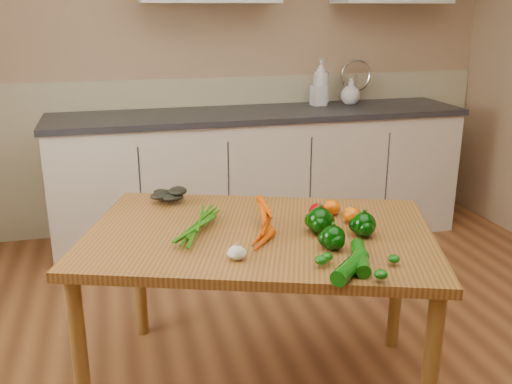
{
  "coord_description": "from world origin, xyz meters",
  "views": [
    {
      "loc": [
        -0.77,
        -1.56,
        1.57
      ],
      "look_at": [
        -0.19,
        0.72,
        0.81
      ],
      "focal_mm": 40.0,
      "sensor_mm": 36.0,
      "label": 1
    }
  ],
  "objects_px": {
    "table": "(259,250)",
    "tomato_a": "(318,212)",
    "garlic_bulb": "(237,253)",
    "zucchini_a": "(360,258)",
    "soap_bottle_c": "(351,91)",
    "pepper_c": "(333,238)",
    "zucchini_b": "(350,267)",
    "tomato_c": "(352,215)",
    "pepper_a": "(320,221)",
    "soap_bottle_a": "(321,82)",
    "carrot_bunch": "(242,225)",
    "soap_bottle_b": "(319,91)",
    "leafy_greens": "(173,193)",
    "pepper_b": "(364,225)",
    "tomato_b": "(332,207)"
  },
  "relations": [
    {
      "from": "table",
      "to": "pepper_a",
      "type": "bearing_deg",
      "value": 0.28
    },
    {
      "from": "tomato_a",
      "to": "tomato_c",
      "type": "height_order",
      "value": "tomato_a"
    },
    {
      "from": "soap_bottle_a",
      "to": "garlic_bulb",
      "type": "xyz_separation_m",
      "value": [
        -1.08,
        -2.09,
        -0.31
      ]
    },
    {
      "from": "leafy_greens",
      "to": "pepper_b",
      "type": "distance_m",
      "value": 0.88
    },
    {
      "from": "leafy_greens",
      "to": "table",
      "type": "bearing_deg",
      "value": -55.16
    },
    {
      "from": "zucchini_a",
      "to": "leafy_greens",
      "type": "bearing_deg",
      "value": 124.37
    },
    {
      "from": "zucchini_b",
      "to": "pepper_b",
      "type": "bearing_deg",
      "value": 58.53
    },
    {
      "from": "tomato_b",
      "to": "tomato_c",
      "type": "xyz_separation_m",
      "value": [
        0.04,
        -0.11,
        0.0
      ]
    },
    {
      "from": "table",
      "to": "tomato_b",
      "type": "bearing_deg",
      "value": 35.93
    },
    {
      "from": "soap_bottle_c",
      "to": "pepper_a",
      "type": "xyz_separation_m",
      "value": [
        -0.94,
        -1.92,
        -0.21
      ]
    },
    {
      "from": "soap_bottle_c",
      "to": "pepper_c",
      "type": "bearing_deg",
      "value": 55.72
    },
    {
      "from": "table",
      "to": "garlic_bulb",
      "type": "distance_m",
      "value": 0.3
    },
    {
      "from": "tomato_a",
      "to": "tomato_c",
      "type": "distance_m",
      "value": 0.14
    },
    {
      "from": "garlic_bulb",
      "to": "tomato_a",
      "type": "xyz_separation_m",
      "value": [
        0.41,
        0.31,
        0.01
      ]
    },
    {
      "from": "soap_bottle_c",
      "to": "pepper_c",
      "type": "relative_size",
      "value": 2.04
    },
    {
      "from": "garlic_bulb",
      "to": "zucchini_a",
      "type": "xyz_separation_m",
      "value": [
        0.4,
        -0.14,
        -0.0
      ]
    },
    {
      "from": "soap_bottle_b",
      "to": "pepper_c",
      "type": "distance_m",
      "value": 2.2
    },
    {
      "from": "table",
      "to": "tomato_a",
      "type": "height_order",
      "value": "tomato_a"
    },
    {
      "from": "pepper_a",
      "to": "pepper_c",
      "type": "xyz_separation_m",
      "value": [
        -0.01,
        -0.16,
        -0.01
      ]
    },
    {
      "from": "table",
      "to": "tomato_a",
      "type": "relative_size",
      "value": 20.76
    },
    {
      "from": "soap_bottle_b",
      "to": "pepper_a",
      "type": "xyz_separation_m",
      "value": [
        -0.69,
        -1.91,
        -0.23
      ]
    },
    {
      "from": "soap_bottle_c",
      "to": "tomato_c",
      "type": "relative_size",
      "value": 2.46
    },
    {
      "from": "pepper_a",
      "to": "garlic_bulb",
      "type": "bearing_deg",
      "value": -155.89
    },
    {
      "from": "garlic_bulb",
      "to": "zucchini_a",
      "type": "distance_m",
      "value": 0.43
    },
    {
      "from": "pepper_a",
      "to": "tomato_a",
      "type": "height_order",
      "value": "pepper_a"
    },
    {
      "from": "zucchini_b",
      "to": "soap_bottle_c",
      "type": "bearing_deg",
      "value": 67.0
    },
    {
      "from": "carrot_bunch",
      "to": "soap_bottle_c",
      "type": "bearing_deg",
      "value": 75.36
    },
    {
      "from": "soap_bottle_a",
      "to": "zucchini_b",
      "type": "relative_size",
      "value": 1.57
    },
    {
      "from": "soap_bottle_a",
      "to": "carrot_bunch",
      "type": "relative_size",
      "value": 1.31
    },
    {
      "from": "pepper_b",
      "to": "zucchini_a",
      "type": "xyz_separation_m",
      "value": [
        -0.12,
        -0.24,
        -0.02
      ]
    },
    {
      "from": "pepper_c",
      "to": "tomato_c",
      "type": "distance_m",
      "value": 0.29
    },
    {
      "from": "table",
      "to": "pepper_a",
      "type": "height_order",
      "value": "pepper_a"
    },
    {
      "from": "table",
      "to": "soap_bottle_a",
      "type": "distance_m",
      "value": 2.12
    },
    {
      "from": "pepper_b",
      "to": "zucchini_b",
      "type": "bearing_deg",
      "value": -121.47
    },
    {
      "from": "pepper_a",
      "to": "zucchini_b",
      "type": "height_order",
      "value": "pepper_a"
    },
    {
      "from": "leafy_greens",
      "to": "soap_bottle_a",
      "type": "bearing_deg",
      "value": 49.36
    },
    {
      "from": "tomato_c",
      "to": "zucchini_b",
      "type": "bearing_deg",
      "value": -113.92
    },
    {
      "from": "soap_bottle_c",
      "to": "zucchini_b",
      "type": "height_order",
      "value": "soap_bottle_c"
    },
    {
      "from": "soap_bottle_c",
      "to": "garlic_bulb",
      "type": "height_order",
      "value": "soap_bottle_c"
    },
    {
      "from": "soap_bottle_c",
      "to": "tomato_a",
      "type": "relative_size",
      "value": 2.41
    },
    {
      "from": "garlic_bulb",
      "to": "tomato_a",
      "type": "bearing_deg",
      "value": 36.7
    },
    {
      "from": "tomato_b",
      "to": "tomato_c",
      "type": "relative_size",
      "value": 0.97
    },
    {
      "from": "soap_bottle_a",
      "to": "tomato_c",
      "type": "height_order",
      "value": "soap_bottle_a"
    },
    {
      "from": "tomato_a",
      "to": "zucchini_b",
      "type": "distance_m",
      "value": 0.52
    },
    {
      "from": "leafy_greens",
      "to": "pepper_c",
      "type": "relative_size",
      "value": 2.17
    },
    {
      "from": "carrot_bunch",
      "to": "zucchini_b",
      "type": "xyz_separation_m",
      "value": [
        0.26,
        -0.45,
        -0.01
      ]
    },
    {
      "from": "table",
      "to": "garlic_bulb",
      "type": "xyz_separation_m",
      "value": [
        -0.14,
        -0.24,
        0.11
      ]
    },
    {
      "from": "soap_bottle_c",
      "to": "pepper_c",
      "type": "xyz_separation_m",
      "value": [
        -0.95,
        -2.08,
        -0.22
      ]
    },
    {
      "from": "garlic_bulb",
      "to": "tomato_a",
      "type": "relative_size",
      "value": 0.82
    },
    {
      "from": "soap_bottle_a",
      "to": "pepper_a",
      "type": "bearing_deg",
      "value": -98.81
    }
  ]
}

